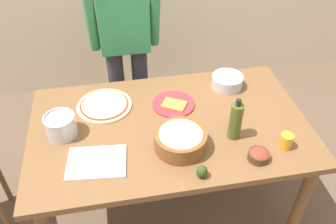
{
  "coord_description": "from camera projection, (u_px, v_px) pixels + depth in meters",
  "views": [
    {
      "loc": [
        -0.28,
        -1.49,
        2.13
      ],
      "look_at": [
        0.0,
        0.05,
        0.81
      ],
      "focal_mm": 37.8,
      "sensor_mm": 36.0,
      "label": 1
    }
  ],
  "objects": [
    {
      "name": "popcorn_bowl",
      "position": [
        181.0,
        139.0,
        1.86
      ],
      "size": [
        0.28,
        0.28,
        0.11
      ],
      "color": "brown",
      "rests_on": "dining_table"
    },
    {
      "name": "mixing_bowl_steel",
      "position": [
        227.0,
        81.0,
        2.3
      ],
      "size": [
        0.2,
        0.2,
        0.08
      ],
      "color": "#B7B7BC",
      "rests_on": "dining_table"
    },
    {
      "name": "dining_table",
      "position": [
        170.0,
        135.0,
        2.1
      ],
      "size": [
        1.6,
        0.96,
        0.76
      ],
      "color": "brown",
      "rests_on": "ground"
    },
    {
      "name": "pizza_raw_on_board",
      "position": [
        104.0,
        105.0,
        2.16
      ],
      "size": [
        0.34,
        0.34,
        0.02
      ],
      "color": "beige",
      "rests_on": "dining_table"
    },
    {
      "name": "steel_pot",
      "position": [
        61.0,
        126.0,
        1.94
      ],
      "size": [
        0.17,
        0.17,
        0.13
      ],
      "color": "#B7B7BC",
      "rests_on": "dining_table"
    },
    {
      "name": "cup_orange",
      "position": [
        286.0,
        141.0,
        1.88
      ],
      "size": [
        0.07,
        0.07,
        0.08
      ],
      "primitive_type": "cylinder",
      "color": "orange",
      "rests_on": "dining_table"
    },
    {
      "name": "small_sauce_bowl",
      "position": [
        259.0,
        155.0,
        1.82
      ],
      "size": [
        0.11,
        0.11,
        0.06
      ],
      "color": "#4C2D1E",
      "rests_on": "dining_table"
    },
    {
      "name": "plate_with_slice",
      "position": [
        174.0,
        104.0,
        2.17
      ],
      "size": [
        0.26,
        0.26,
        0.02
      ],
      "color": "red",
      "rests_on": "dining_table"
    },
    {
      "name": "person_cook",
      "position": [
        125.0,
        37.0,
        2.47
      ],
      "size": [
        0.49,
        0.25,
        1.62
      ],
      "color": "#2D2D38",
      "rests_on": "ground"
    },
    {
      "name": "cutting_board_white",
      "position": [
        97.0,
        162.0,
        1.81
      ],
      "size": [
        0.32,
        0.25,
        0.01
      ],
      "primitive_type": "cube",
      "rotation": [
        0.0,
        0.0,
        -0.1
      ],
      "color": "white",
      "rests_on": "dining_table"
    },
    {
      "name": "ground",
      "position": [
        169.0,
        203.0,
        2.53
      ],
      "size": [
        8.0,
        8.0,
        0.0
      ],
      "primitive_type": "plane",
      "color": "brown"
    },
    {
      "name": "avocado",
      "position": [
        202.0,
        171.0,
        1.73
      ],
      "size": [
        0.06,
        0.06,
        0.07
      ],
      "primitive_type": "ellipsoid",
      "color": "#2D4219",
      "rests_on": "dining_table"
    },
    {
      "name": "olive_oil_bottle",
      "position": [
        236.0,
        121.0,
        1.89
      ],
      "size": [
        0.07,
        0.07,
        0.26
      ],
      "color": "#47561E",
      "rests_on": "dining_table"
    }
  ]
}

